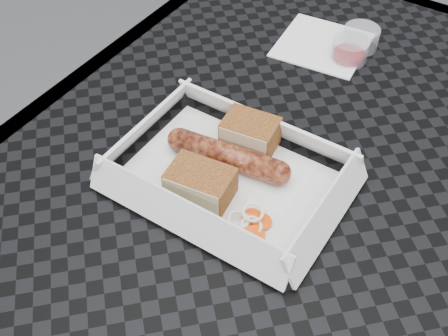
% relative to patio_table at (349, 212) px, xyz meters
% --- Properties ---
extents(patio_table, '(0.80, 0.80, 0.74)m').
position_rel_patio_table_xyz_m(patio_table, '(0.00, 0.00, 0.00)').
color(patio_table, black).
rests_on(patio_table, ground).
extents(food_tray, '(0.22, 0.15, 0.00)m').
position_rel_patio_table_xyz_m(food_tray, '(-0.12, -0.09, 0.08)').
color(food_tray, white).
rests_on(food_tray, patio_table).
extents(bratwurst, '(0.15, 0.04, 0.03)m').
position_rel_patio_table_xyz_m(bratwurst, '(-0.13, -0.08, 0.09)').
color(bratwurst, brown).
rests_on(bratwurst, food_tray).
extents(bread_near, '(0.07, 0.05, 0.04)m').
position_rel_patio_table_xyz_m(bread_near, '(-0.12, -0.04, 0.10)').
color(bread_near, brown).
rests_on(bread_near, food_tray).
extents(bread_far, '(0.07, 0.05, 0.03)m').
position_rel_patio_table_xyz_m(bread_far, '(-0.13, -0.13, 0.10)').
color(bread_far, brown).
rests_on(bread_far, food_tray).
extents(veg_garnish, '(0.03, 0.03, 0.00)m').
position_rel_patio_table_xyz_m(veg_garnish, '(-0.07, -0.14, 0.08)').
color(veg_garnish, '#FB4A0A').
rests_on(veg_garnish, food_tray).
extents(napkin, '(0.13, 0.13, 0.00)m').
position_rel_patio_table_xyz_m(napkin, '(-0.14, 0.20, 0.08)').
color(napkin, white).
rests_on(napkin, patio_table).
extents(condiment_cup_sauce, '(0.05, 0.05, 0.03)m').
position_rel_patio_table_xyz_m(condiment_cup_sauce, '(-0.10, 0.19, 0.09)').
color(condiment_cup_sauce, maroon).
rests_on(condiment_cup_sauce, patio_table).
extents(condiment_cup_empty, '(0.05, 0.05, 0.03)m').
position_rel_patio_table_xyz_m(condiment_cup_empty, '(-0.10, 0.22, 0.09)').
color(condiment_cup_empty, silver).
rests_on(condiment_cup_empty, patio_table).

